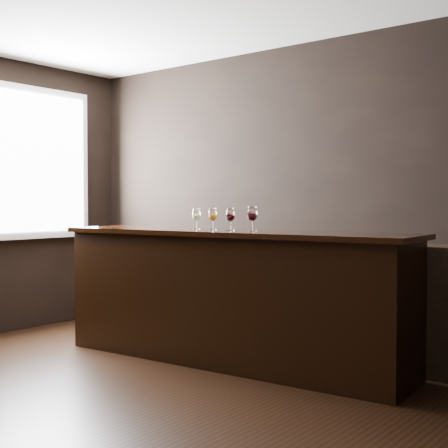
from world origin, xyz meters
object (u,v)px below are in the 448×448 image
Objects in this scene: back_bar_shelf at (339,300)px; glass_red_a at (230,215)px; glass_amber at (213,215)px; glass_white at (196,215)px; glass_red_b at (252,215)px; bar_counter at (231,299)px.

back_bar_shelf is 1.20m from glass_red_a.
glass_red_a is at bearing -3.52° from glass_amber.
glass_white is 0.91× the size of glass_red_b.
bar_counter reaches higher than back_bar_shelf.
glass_red_b reaches higher than bar_counter.
glass_red_a is (0.39, -0.02, 0.00)m from glass_white.
bar_counter is 0.70m from glass_red_a.
back_bar_shelf is at bearing 50.63° from glass_red_a.
back_bar_shelf is 1.42m from glass_white.
glass_amber is 0.20m from glass_red_a.
glass_amber reaches higher than glass_white.
glass_red_a is at bearing -172.50° from glass_red_b.
back_bar_shelf is 14.06× the size of glass_red_b.
glass_white reaches higher than back_bar_shelf.
glass_amber is 0.99× the size of glass_red_a.
back_bar_shelf is at bearing 42.02° from glass_amber.
glass_amber is at bearing -177.31° from bar_counter.
glass_amber is at bearing 176.48° from glass_red_a.
glass_white is 0.98× the size of glass_red_a.
glass_white is at bearing -179.61° from glass_red_b.
glass_red_b is (0.40, 0.01, 0.01)m from glass_amber.
glass_red_b is (-0.40, -0.71, 0.74)m from back_bar_shelf.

